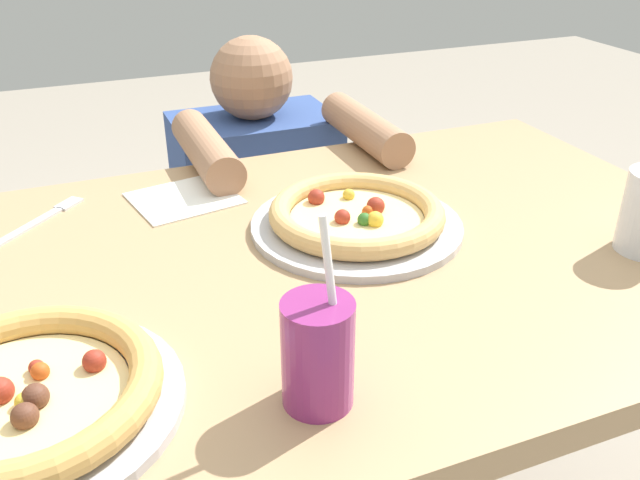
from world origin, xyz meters
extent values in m
cube|color=tan|center=(0.00, 0.00, 0.73)|extent=(1.19, 0.80, 0.04)
cylinder|color=#826748|center=(-0.52, 0.32, 0.35)|extent=(0.07, 0.07, 0.71)
cylinder|color=#826748|center=(0.52, 0.32, 0.35)|extent=(0.07, 0.07, 0.71)
cylinder|color=#B7B7BC|center=(-0.42, -0.19, 0.76)|extent=(0.31, 0.31, 0.01)
cylinder|color=#EFD68C|center=(-0.42, -0.19, 0.77)|extent=(0.20, 0.20, 0.01)
torus|color=tan|center=(-0.42, -0.19, 0.78)|extent=(0.27, 0.27, 0.03)
sphere|color=brown|center=(-0.42, -0.23, 0.78)|extent=(0.03, 0.03, 0.03)
sphere|color=maroon|center=(-0.44, -0.18, 0.78)|extent=(0.03, 0.03, 0.03)
sphere|color=#BF4C19|center=(-0.40, -0.16, 0.78)|extent=(0.02, 0.02, 0.02)
sphere|color=brown|center=(-0.41, -0.20, 0.78)|extent=(0.03, 0.03, 0.03)
sphere|color=gold|center=(-0.42, -0.20, 0.78)|extent=(0.02, 0.02, 0.02)
sphere|color=maroon|center=(-0.35, -0.17, 0.78)|extent=(0.02, 0.02, 0.02)
sphere|color=maroon|center=(-0.41, -0.15, 0.78)|extent=(0.02, 0.02, 0.02)
cylinder|color=#B7B7BC|center=(0.05, 0.05, 0.76)|extent=(0.32, 0.32, 0.01)
cylinder|color=#EFD68C|center=(0.05, 0.05, 0.77)|extent=(0.20, 0.20, 0.01)
torus|color=tan|center=(0.05, 0.05, 0.78)|extent=(0.26, 0.26, 0.03)
sphere|color=#2D6623|center=(0.05, 0.03, 0.78)|extent=(0.02, 0.02, 0.02)
sphere|color=#BF4C19|center=(0.07, 0.05, 0.78)|extent=(0.02, 0.02, 0.02)
sphere|color=maroon|center=(0.08, 0.06, 0.78)|extent=(0.03, 0.03, 0.03)
sphere|color=gold|center=(0.06, 0.12, 0.78)|extent=(0.02, 0.02, 0.02)
sphere|color=maroon|center=(0.01, 0.12, 0.78)|extent=(0.03, 0.03, 0.03)
sphere|color=gold|center=(0.06, 0.02, 0.78)|extent=(0.02, 0.02, 0.02)
sphere|color=maroon|center=(0.02, 0.04, 0.78)|extent=(0.02, 0.02, 0.02)
cylinder|color=#8C2D72|center=(-0.15, -0.28, 0.81)|extent=(0.07, 0.07, 0.12)
cylinder|color=white|center=(-0.14, -0.28, 0.90)|extent=(0.02, 0.02, 0.10)
cube|color=white|center=(-0.17, 0.26, 0.75)|extent=(0.18, 0.17, 0.00)
cube|color=silver|center=(-0.42, 0.24, 0.75)|extent=(0.12, 0.12, 0.00)
cube|color=silver|center=(-0.35, 0.31, 0.75)|extent=(0.05, 0.05, 0.00)
cylinder|color=#333847|center=(0.06, 0.61, 0.23)|extent=(0.28, 0.28, 0.45)
cube|color=#334C8C|center=(0.06, 0.61, 0.60)|extent=(0.35, 0.22, 0.31)
sphere|color=#A37556|center=(0.06, 0.61, 0.84)|extent=(0.18, 0.18, 0.18)
cylinder|color=#A37556|center=(-0.10, 0.38, 0.79)|extent=(0.07, 0.28, 0.07)
cylinder|color=#A37556|center=(0.22, 0.38, 0.79)|extent=(0.07, 0.28, 0.07)
camera|label=1|loc=(-0.34, -0.77, 1.22)|focal=38.11mm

